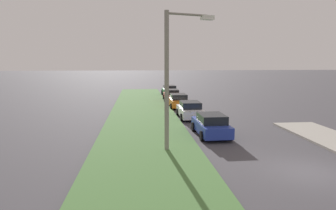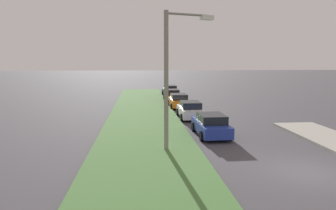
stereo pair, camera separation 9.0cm
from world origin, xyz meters
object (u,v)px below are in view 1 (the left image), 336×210
(parked_car_white, at_px, (190,110))
(parked_car_red, at_px, (172,95))
(parked_car_green, at_px, (169,91))
(parked_car_orange, at_px, (178,101))
(parked_car_blue, at_px, (211,125))
(streetlight, at_px, (173,71))

(parked_car_white, xyz_separation_m, parked_car_red, (11.40, 0.32, 0.00))
(parked_car_green, bearing_deg, parked_car_white, 178.05)
(parked_car_green, bearing_deg, parked_car_orange, 176.93)
(parked_car_blue, relative_size, parked_car_white, 1.00)
(parked_car_blue, bearing_deg, parked_car_red, 1.29)
(parked_car_orange, height_order, parked_car_red, same)
(streetlight, bearing_deg, parked_car_red, -6.24)
(parked_car_white, xyz_separation_m, parked_car_orange, (6.14, 0.20, 0.00))
(parked_car_blue, relative_size, streetlight, 0.58)
(parked_car_orange, bearing_deg, parked_car_white, -178.97)
(parked_car_blue, distance_m, parked_car_red, 17.71)
(parked_car_blue, relative_size, parked_car_orange, 1.00)
(parked_car_red, height_order, streetlight, streetlight)
(parked_car_red, xyz_separation_m, parked_car_green, (6.15, -0.38, 0.00))
(parked_car_blue, height_order, parked_car_green, same)
(parked_car_blue, xyz_separation_m, parked_car_white, (6.30, 0.32, 0.00))
(parked_car_white, bearing_deg, streetlight, 164.45)
(parked_car_red, bearing_deg, streetlight, 175.26)
(streetlight, bearing_deg, parked_car_blue, -42.99)
(parked_car_white, distance_m, parked_car_orange, 6.14)
(parked_car_red, distance_m, parked_car_green, 6.16)
(parked_car_orange, distance_m, streetlight, 16.18)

